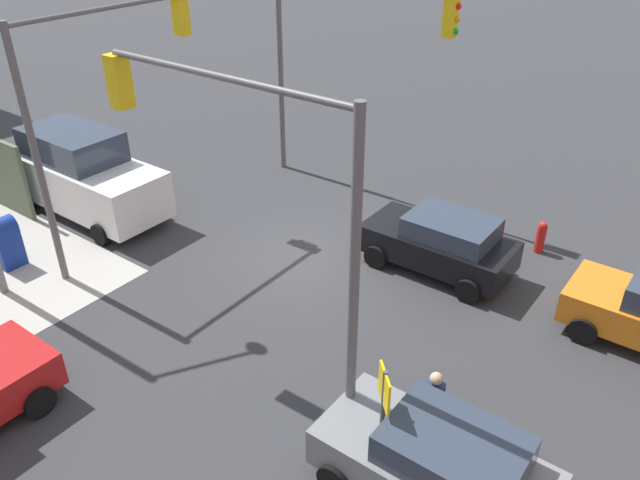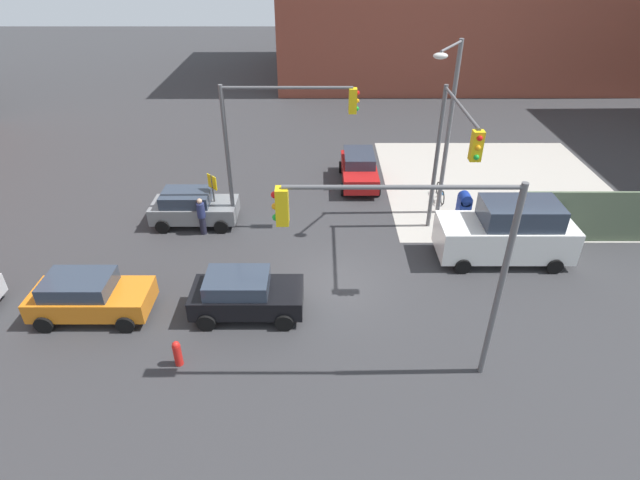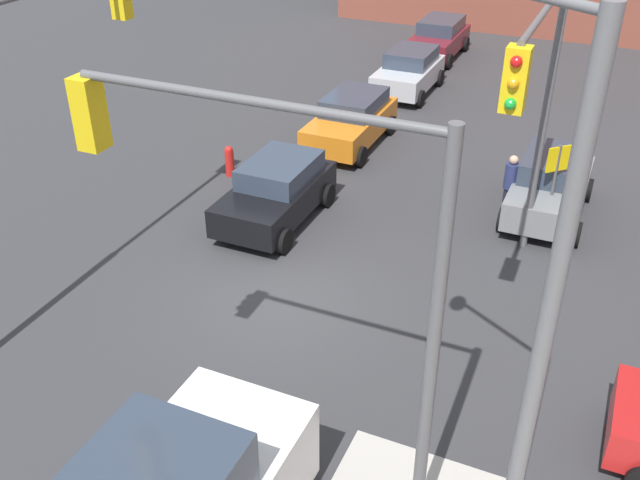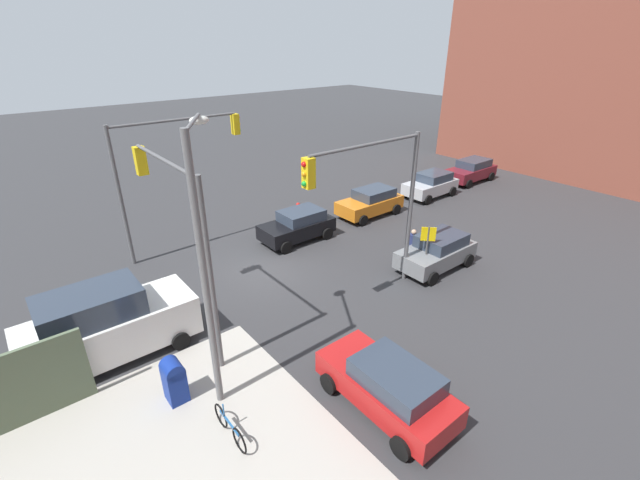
{
  "view_description": "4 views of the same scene",
  "coord_description": "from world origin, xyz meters",
  "px_view_note": "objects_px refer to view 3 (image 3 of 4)",
  "views": [
    {
      "loc": [
        -8.98,
        11.45,
        9.15
      ],
      "look_at": [
        -1.59,
        1.49,
        1.86
      ],
      "focal_mm": 35.0,
      "sensor_mm": 36.0,
      "label": 1
    },
    {
      "loc": [
        -0.53,
        -15.55,
        11.78
      ],
      "look_at": [
        -0.58,
        0.13,
        1.95
      ],
      "focal_mm": 28.0,
      "sensor_mm": 36.0,
      "label": 2
    },
    {
      "loc": [
        11.46,
        6.03,
        9.27
      ],
      "look_at": [
        0.83,
        1.31,
        2.29
      ],
      "focal_mm": 40.0,
      "sensor_mm": 36.0,
      "label": 3
    },
    {
      "loc": [
        8.83,
        15.08,
        9.81
      ],
      "look_at": [
        -1.65,
        2.04,
        1.83
      ],
      "focal_mm": 24.0,
      "sensor_mm": 36.0,
      "label": 4
    }
  ],
  "objects_px": {
    "traffic_signal_nw_corner": "(538,93)",
    "traffic_signal_ne_corner": "(288,238)",
    "coupe_orange": "(351,120)",
    "fire_hydrant": "(230,160)",
    "sedan_silver": "(409,71)",
    "traffic_signal_se_corner": "(12,97)",
    "coupe_maroon": "(439,38)",
    "sedan_black": "(277,191)",
    "pedestrian_crossing": "(510,185)",
    "street_lamp_corner": "(518,312)",
    "sedan_gray": "(551,185)"
  },
  "relations": [
    {
      "from": "traffic_signal_se_corner",
      "to": "pedestrian_crossing",
      "type": "bearing_deg",
      "value": 133.39
    },
    {
      "from": "street_lamp_corner",
      "to": "sedan_black",
      "type": "relative_size",
      "value": 2.04
    },
    {
      "from": "sedan_gray",
      "to": "sedan_silver",
      "type": "height_order",
      "value": "same"
    },
    {
      "from": "fire_hydrant",
      "to": "pedestrian_crossing",
      "type": "relative_size",
      "value": 0.53
    },
    {
      "from": "coupe_maroon",
      "to": "sedan_black",
      "type": "bearing_deg",
      "value": 0.71
    },
    {
      "from": "street_lamp_corner",
      "to": "fire_hydrant",
      "type": "bearing_deg",
      "value": -135.94
    },
    {
      "from": "pedestrian_crossing",
      "to": "coupe_maroon",
      "type": "bearing_deg",
      "value": 161.08
    },
    {
      "from": "sedan_black",
      "to": "pedestrian_crossing",
      "type": "bearing_deg",
      "value": 115.58
    },
    {
      "from": "sedan_silver",
      "to": "fire_hydrant",
      "type": "bearing_deg",
      "value": -15.52
    },
    {
      "from": "fire_hydrant",
      "to": "coupe_orange",
      "type": "xyz_separation_m",
      "value": [
        -3.63,
        2.4,
        0.36
      ]
    },
    {
      "from": "sedan_black",
      "to": "pedestrian_crossing",
      "type": "relative_size",
      "value": 2.21
    },
    {
      "from": "coupe_maroon",
      "to": "traffic_signal_ne_corner",
      "type": "bearing_deg",
      "value": 10.52
    },
    {
      "from": "fire_hydrant",
      "to": "sedan_silver",
      "type": "bearing_deg",
      "value": 164.48
    },
    {
      "from": "coupe_maroon",
      "to": "sedan_gray",
      "type": "bearing_deg",
      "value": 27.5
    },
    {
      "from": "sedan_silver",
      "to": "street_lamp_corner",
      "type": "bearing_deg",
      "value": 20.4
    },
    {
      "from": "traffic_signal_se_corner",
      "to": "sedan_gray",
      "type": "distance_m",
      "value": 13.11
    },
    {
      "from": "coupe_orange",
      "to": "sedan_gray",
      "type": "distance_m",
      "value": 6.92
    },
    {
      "from": "coupe_orange",
      "to": "traffic_signal_se_corner",
      "type": "bearing_deg",
      "value": -14.21
    },
    {
      "from": "pedestrian_crossing",
      "to": "traffic_signal_ne_corner",
      "type": "bearing_deg",
      "value": -49.16
    },
    {
      "from": "traffic_signal_nw_corner",
      "to": "traffic_signal_ne_corner",
      "type": "relative_size",
      "value": 1.0
    },
    {
      "from": "traffic_signal_ne_corner",
      "to": "street_lamp_corner",
      "type": "bearing_deg",
      "value": 80.34
    },
    {
      "from": "traffic_signal_nw_corner",
      "to": "traffic_signal_ne_corner",
      "type": "height_order",
      "value": "same"
    },
    {
      "from": "fire_hydrant",
      "to": "coupe_orange",
      "type": "distance_m",
      "value": 4.37
    },
    {
      "from": "fire_hydrant",
      "to": "coupe_maroon",
      "type": "height_order",
      "value": "coupe_maroon"
    },
    {
      "from": "traffic_signal_nw_corner",
      "to": "sedan_silver",
      "type": "relative_size",
      "value": 1.69
    },
    {
      "from": "traffic_signal_ne_corner",
      "to": "sedan_black",
      "type": "relative_size",
      "value": 1.66
    },
    {
      "from": "fire_hydrant",
      "to": "sedan_silver",
      "type": "height_order",
      "value": "sedan_silver"
    },
    {
      "from": "fire_hydrant",
      "to": "sedan_gray",
      "type": "distance_m",
      "value": 9.08
    },
    {
      "from": "street_lamp_corner",
      "to": "sedan_silver",
      "type": "bearing_deg",
      "value": -159.6
    },
    {
      "from": "traffic_signal_se_corner",
      "to": "coupe_orange",
      "type": "xyz_separation_m",
      "value": [
        -10.68,
        2.7,
        -3.84
      ]
    },
    {
      "from": "traffic_signal_ne_corner",
      "to": "coupe_maroon",
      "type": "xyz_separation_m",
      "value": [
        -23.69,
        -4.4,
        -3.77
      ]
    },
    {
      "from": "traffic_signal_nw_corner",
      "to": "traffic_signal_se_corner",
      "type": "relative_size",
      "value": 1.0
    },
    {
      "from": "traffic_signal_nw_corner",
      "to": "sedan_silver",
      "type": "xyz_separation_m",
      "value": [
        -11.85,
        -6.15,
        -3.8
      ]
    },
    {
      "from": "traffic_signal_nw_corner",
      "to": "street_lamp_corner",
      "type": "distance_m",
      "value": 7.41
    },
    {
      "from": "traffic_signal_nw_corner",
      "to": "traffic_signal_ne_corner",
      "type": "distance_m",
      "value": 7.12
    },
    {
      "from": "traffic_signal_nw_corner",
      "to": "pedestrian_crossing",
      "type": "distance_m",
      "value": 5.13
    },
    {
      "from": "fire_hydrant",
      "to": "sedan_gray",
      "type": "bearing_deg",
      "value": 98.9
    },
    {
      "from": "traffic_signal_nw_corner",
      "to": "coupe_orange",
      "type": "bearing_deg",
      "value": -135.0
    },
    {
      "from": "traffic_signal_nw_corner",
      "to": "pedestrian_crossing",
      "type": "relative_size",
      "value": 3.67
    },
    {
      "from": "traffic_signal_nw_corner",
      "to": "traffic_signal_ne_corner",
      "type": "xyz_separation_m",
      "value": [
        6.83,
        -2.0,
        -0.02
      ]
    },
    {
      "from": "street_lamp_corner",
      "to": "sedan_gray",
      "type": "xyz_separation_m",
      "value": [
        -11.41,
        -0.73,
        -3.86
      ]
    },
    {
      "from": "fire_hydrant",
      "to": "sedan_black",
      "type": "distance_m",
      "value": 3.12
    },
    {
      "from": "coupe_orange",
      "to": "pedestrian_crossing",
      "type": "height_order",
      "value": "pedestrian_crossing"
    },
    {
      "from": "sedan_gray",
      "to": "pedestrian_crossing",
      "type": "bearing_deg",
      "value": -57.82
    },
    {
      "from": "traffic_signal_se_corner",
      "to": "sedan_gray",
      "type": "relative_size",
      "value": 1.67
    },
    {
      "from": "traffic_signal_ne_corner",
      "to": "coupe_orange",
      "type": "bearing_deg",
      "value": -161.88
    },
    {
      "from": "sedan_silver",
      "to": "coupe_maroon",
      "type": "height_order",
      "value": "same"
    },
    {
      "from": "fire_hydrant",
      "to": "coupe_orange",
      "type": "height_order",
      "value": "coupe_orange"
    },
    {
      "from": "traffic_signal_se_corner",
      "to": "sedan_silver",
      "type": "distance_m",
      "value": 16.92
    },
    {
      "from": "traffic_signal_ne_corner",
      "to": "fire_hydrant",
      "type": "height_order",
      "value": "traffic_signal_ne_corner"
    }
  ]
}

